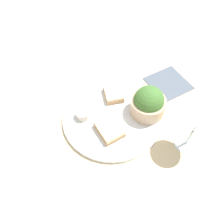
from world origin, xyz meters
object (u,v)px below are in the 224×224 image
at_px(sauce_ramekin, 83,114).
at_px(wine_glass, 197,124).
at_px(napkin, 168,83).
at_px(fork, 65,185).
at_px(cheese_toast_far, 113,94).
at_px(salad_bowl, 148,103).
at_px(cheese_toast_near, 109,129).

bearing_deg(sauce_ramekin, wine_glass, 61.33).
xyz_separation_m(sauce_ramekin, napkin, (-0.09, 0.35, -0.03)).
bearing_deg(fork, napkin, 125.21).
distance_m(sauce_ramekin, wine_glass, 0.36).
bearing_deg(wine_glass, fork, -83.00).
height_order(cheese_toast_far, fork, cheese_toast_far).
distance_m(sauce_ramekin, cheese_toast_far, 0.14).
bearing_deg(salad_bowl, fork, -58.29).
xyz_separation_m(cheese_toast_near, cheese_toast_far, (-0.14, 0.05, -0.00)).
distance_m(cheese_toast_near, fork, 0.21).
relative_size(sauce_ramekin, cheese_toast_near, 0.43).
xyz_separation_m(napkin, fork, (0.30, -0.43, 0.00)).
height_order(cheese_toast_near, cheese_toast_far, same).
distance_m(wine_glass, napkin, 0.28).
bearing_deg(napkin, cheese_toast_far, -83.61).
height_order(sauce_ramekin, wine_glass, wine_glass).
distance_m(sauce_ramekin, fork, 0.23).
xyz_separation_m(sauce_ramekin, fork, (0.21, -0.09, -0.03)).
bearing_deg(cheese_toast_near, sauce_ramekin, -136.10).
distance_m(cheese_toast_far, wine_glass, 0.31).
xyz_separation_m(sauce_ramekin, cheese_toast_near, (0.08, 0.07, -0.00)).
bearing_deg(salad_bowl, napkin, 132.31).
relative_size(salad_bowl, sauce_ramekin, 2.52).
bearing_deg(cheese_toast_far, wine_glass, 38.43).
bearing_deg(salad_bowl, sauce_ramekin, -97.38).
distance_m(cheese_toast_far, fork, 0.35).
xyz_separation_m(wine_glass, napkin, (-0.26, 0.04, -0.11)).
xyz_separation_m(salad_bowl, napkin, (-0.12, 0.13, -0.06)).
bearing_deg(cheese_toast_near, salad_bowl, 108.81).
height_order(wine_glass, fork, wine_glass).
bearing_deg(wine_glass, sauce_ramekin, -118.67).
relative_size(salad_bowl, cheese_toast_near, 1.09).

